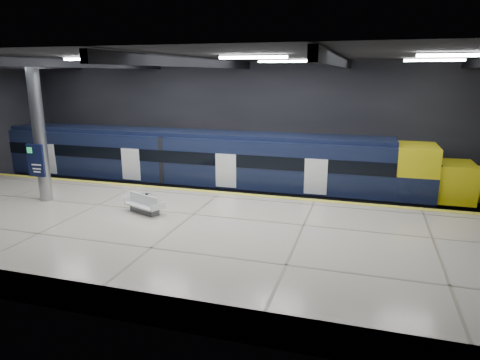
% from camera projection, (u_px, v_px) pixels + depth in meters
% --- Properties ---
extents(ground, '(30.00, 30.00, 0.00)m').
position_uv_depth(ground, '(202.00, 229.00, 20.56)').
color(ground, black).
rests_on(ground, ground).
extents(room_shell, '(30.10, 16.10, 8.05)m').
position_uv_depth(room_shell, '(199.00, 110.00, 19.17)').
color(room_shell, black).
rests_on(room_shell, ground).
extents(platform, '(30.00, 11.00, 1.10)m').
position_uv_depth(platform, '(180.00, 237.00, 18.10)').
color(platform, beige).
rests_on(platform, ground).
extents(safety_strip, '(30.00, 0.40, 0.01)m').
position_uv_depth(safety_strip, '(221.00, 192.00, 22.84)').
color(safety_strip, yellow).
rests_on(safety_strip, platform).
extents(rails, '(30.00, 1.52, 0.16)m').
position_uv_depth(rails, '(236.00, 197.00, 25.65)').
color(rails, gray).
rests_on(rails, ground).
extents(train, '(29.40, 2.84, 3.79)m').
position_uv_depth(train, '(214.00, 163.00, 25.54)').
color(train, black).
rests_on(train, ground).
extents(bench, '(2.11, 1.48, 0.86)m').
position_uv_depth(bench, '(144.00, 206.00, 19.48)').
color(bench, '#595B60').
rests_on(bench, platform).
extents(bicycle, '(1.08, 1.56, 0.78)m').
position_uv_depth(bicycle, '(147.00, 199.00, 20.40)').
color(bicycle, '#99999E').
rests_on(bicycle, platform).
extents(pannier_bag, '(0.33, 0.24, 0.35)m').
position_uv_depth(pannier_bag, '(136.00, 202.00, 20.62)').
color(pannier_bag, black).
rests_on(pannier_bag, platform).
extents(info_column, '(0.90, 0.78, 6.90)m').
position_uv_depth(info_column, '(39.00, 133.00, 20.74)').
color(info_column, '#9EA0A5').
rests_on(info_column, platform).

